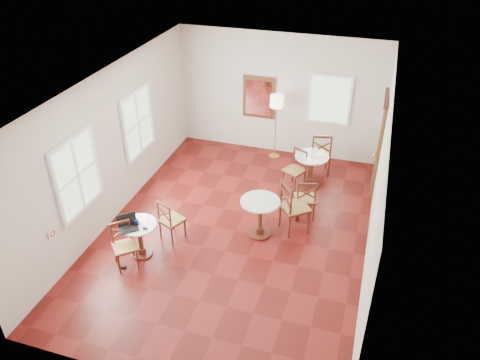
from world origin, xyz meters
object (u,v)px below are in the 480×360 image
at_px(chair_near_a, 171,220).
at_px(chair_mid_b, 294,207).
at_px(cafe_table_back, 311,168).
at_px(mouse, 145,228).
at_px(laptop, 128,225).
at_px(power_adapter, 123,267).
at_px(chair_back_a, 320,153).
at_px(floor_lamp, 277,106).
at_px(water_glass, 148,218).
at_px(chair_near_b, 124,246).
at_px(chair_back_b, 295,170).
at_px(cafe_table_mid, 260,214).
at_px(chair_mid_a, 305,199).
at_px(navy_mug, 137,222).
at_px(cafe_table_near, 140,236).

xyz_separation_m(chair_near_a, chair_mid_b, (2.14, 0.95, 0.10)).
bearing_deg(cafe_table_back, mouse, -125.35).
distance_m(cafe_table_back, laptop, 4.29).
height_order(cafe_table_back, power_adapter, cafe_table_back).
bearing_deg(chair_back_a, laptop, 40.96).
height_order(floor_lamp, laptop, floor_lamp).
relative_size(floor_lamp, water_glass, 18.37).
bearing_deg(cafe_table_back, laptop, -128.27).
distance_m(cafe_table_back, chair_near_b, 4.43).
bearing_deg(chair_mid_b, water_glass, 81.69).
relative_size(cafe_table_back, chair_mid_b, 0.72).
bearing_deg(chair_back_b, chair_mid_b, -52.60).
xyz_separation_m(mouse, power_adapter, (-0.35, -0.33, -0.69)).
bearing_deg(cafe_table_mid, power_adapter, -141.81).
height_order(chair_mid_b, laptop, chair_mid_b).
height_order(cafe_table_mid, chair_mid_a, chair_mid_a).
xyz_separation_m(chair_near_b, navy_mug, (0.12, 0.31, 0.32)).
height_order(cafe_table_mid, chair_mid_b, chair_mid_b).
distance_m(laptop, navy_mug, 0.16).
distance_m(chair_back_b, water_glass, 3.60).
bearing_deg(cafe_table_mid, cafe_table_near, -147.73).
bearing_deg(power_adapter, chair_near_a, 63.50).
relative_size(cafe_table_near, chair_near_b, 0.81).
bearing_deg(chair_mid_a, cafe_table_back, -104.00).
bearing_deg(chair_back_a, cafe_table_back, 66.48).
bearing_deg(chair_mid_a, chair_mid_b, 55.75).
height_order(chair_near_b, water_glass, chair_near_b).
relative_size(chair_near_a, chair_back_b, 0.97).
xyz_separation_m(chair_mid_b, mouse, (-2.30, -1.63, 0.17)).
height_order(chair_back_a, chair_back_b, chair_back_a).
height_order(chair_near_a, chair_mid_a, chair_mid_a).
bearing_deg(chair_back_b, cafe_table_near, -98.38).
distance_m(cafe_table_mid, chair_near_a, 1.68).
xyz_separation_m(chair_back_b, mouse, (-2.02, -3.18, 0.26)).
bearing_deg(power_adapter, floor_lamp, 71.20).
distance_m(chair_mid_b, floor_lamp, 3.08).
height_order(cafe_table_near, water_glass, water_glass).
relative_size(cafe_table_near, water_glass, 7.83).
xyz_separation_m(laptop, power_adapter, (-0.05, -0.29, -0.73)).
relative_size(chair_back_b, mouse, 9.39).
bearing_deg(chair_mid_a, water_glass, 18.52).
bearing_deg(cafe_table_near, water_glass, 51.04).
distance_m(chair_back_b, mouse, 3.78).
distance_m(cafe_table_back, chair_mid_b, 1.68).
xyz_separation_m(cafe_table_back, water_glass, (-2.41, -3.07, 0.25)).
height_order(chair_near_b, chair_back_b, chair_back_b).
xyz_separation_m(chair_mid_a, power_adapter, (-2.79, -2.45, -0.43)).
distance_m(mouse, power_adapter, 0.84).
height_order(floor_lamp, mouse, floor_lamp).
bearing_deg(water_glass, navy_mug, -131.08).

